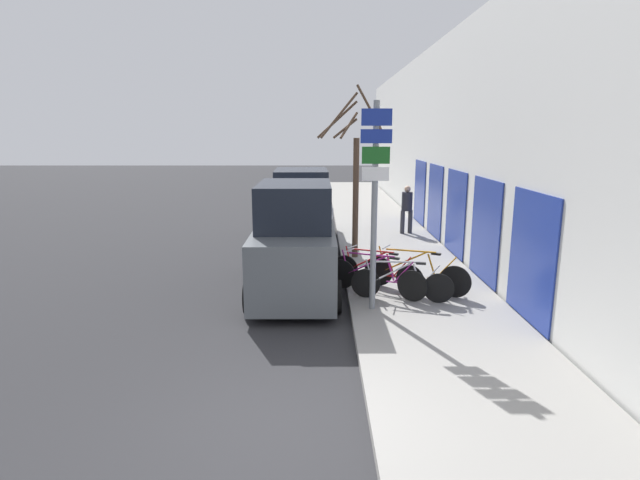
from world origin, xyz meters
name	(u,v)px	position (x,y,z in m)	size (l,w,h in m)	color
ground_plane	(310,239)	(0.00, 11.20, 0.00)	(80.00, 80.00, 0.00)	#28282B
sidewalk_curb	(377,223)	(2.60, 14.00, 0.07)	(3.20, 32.00, 0.15)	gray
building_facade	(426,142)	(4.35, 13.91, 3.22)	(0.23, 32.00, 6.50)	silver
signpost	(376,197)	(1.43, 3.93, 2.36)	(0.58, 0.14, 3.98)	gray
bicycle_0	(403,283)	(2.08, 4.44, 0.52)	(2.06, 0.62, 0.85)	black
bicycle_1	(378,277)	(1.59, 4.81, 0.54)	(1.97, 1.27, 0.90)	black
bicycle_2	(417,274)	(2.48, 5.04, 0.55)	(2.12, 1.20, 0.94)	black
bicycle_3	(378,271)	(1.66, 5.29, 0.53)	(1.88, 1.26, 0.88)	black
parked_car_0	(297,244)	(-0.15, 5.43, 1.13)	(1.96, 4.43, 2.50)	#51565B
parked_car_1	(303,210)	(-0.20, 10.56, 1.09)	(2.14, 4.55, 2.42)	#B2B7BC
pedestrian_near	(409,206)	(3.38, 11.53, 1.10)	(0.42, 0.37, 1.64)	#333338
street_tree	(356,180)	(1.32, 8.14, 2.29)	(1.83, 0.91, 4.64)	#4C3828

